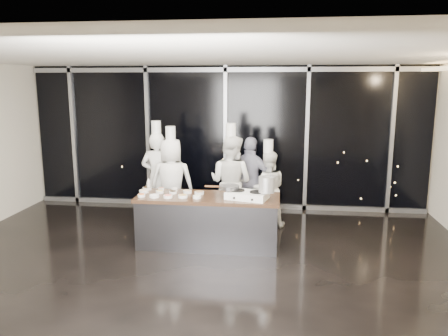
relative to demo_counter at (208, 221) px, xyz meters
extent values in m
plane|color=black|center=(0.00, -0.90, -0.45)|extent=(9.00, 9.00, 0.00)
cube|color=beige|center=(0.00, 2.60, 1.15)|extent=(9.00, 0.02, 3.20)
cube|color=beige|center=(0.00, -4.40, 1.15)|extent=(9.00, 0.02, 3.20)
cube|color=white|center=(0.00, -0.90, 2.75)|extent=(9.00, 7.00, 0.02)
cube|color=black|center=(0.00, 2.54, 1.15)|extent=(8.90, 0.04, 3.18)
cube|color=gray|center=(0.00, 2.49, 2.65)|extent=(8.90, 0.08, 0.10)
cube|color=gray|center=(0.00, 2.49, -0.40)|extent=(8.90, 0.08, 0.10)
cube|color=gray|center=(-3.60, 2.49, 1.15)|extent=(0.08, 0.08, 3.20)
cube|color=gray|center=(-1.80, 2.49, 1.15)|extent=(0.08, 0.08, 3.20)
cube|color=gray|center=(0.00, 2.49, 1.15)|extent=(0.08, 0.08, 3.20)
cube|color=gray|center=(1.80, 2.49, 1.15)|extent=(0.08, 0.08, 3.20)
cube|color=gray|center=(3.60, 2.49, 1.15)|extent=(0.08, 0.08, 3.20)
cube|color=#37373C|center=(0.00, 0.00, -0.03)|extent=(2.40, 0.80, 0.84)
cube|color=#422A1C|center=(0.00, 0.00, 0.42)|extent=(2.46, 0.86, 0.06)
cube|color=white|center=(0.68, -0.10, 0.51)|extent=(0.76, 0.57, 0.12)
cylinder|color=black|center=(0.52, -0.06, 0.58)|extent=(0.28, 0.28, 0.02)
cylinder|color=black|center=(0.85, -0.14, 0.58)|extent=(0.28, 0.28, 0.02)
cylinder|color=black|center=(0.48, -0.27, 0.50)|extent=(0.04, 0.03, 0.04)
cylinder|color=black|center=(0.78, -0.35, 0.50)|extent=(0.04, 0.03, 0.04)
cylinder|color=slate|center=(0.37, 0.00, 0.62)|extent=(0.42, 0.42, 0.06)
cube|color=#4C2B14|center=(0.08, 0.07, 0.62)|extent=(0.25, 0.09, 0.02)
cylinder|color=#BDBDC0|center=(1.01, -0.17, 0.72)|extent=(0.32, 0.32, 0.26)
cylinder|color=white|center=(-1.12, -0.20, 0.47)|extent=(0.13, 0.13, 0.04)
cylinder|color=orange|center=(-1.12, -0.20, 0.49)|extent=(0.11, 0.11, 0.01)
cylinder|color=white|center=(-1.17, 0.09, 0.47)|extent=(0.17, 0.17, 0.04)
cylinder|color=beige|center=(-1.17, 0.09, 0.49)|extent=(0.14, 0.14, 0.01)
cylinder|color=white|center=(-1.17, 0.30, 0.47)|extent=(0.16, 0.16, 0.04)
cylinder|color=#301F0E|center=(-1.17, 0.30, 0.49)|extent=(0.13, 0.13, 0.01)
cylinder|color=white|center=(-0.89, -0.21, 0.47)|extent=(0.16, 0.16, 0.04)
cylinder|color=white|center=(-0.89, -0.21, 0.49)|extent=(0.13, 0.13, 0.01)
cylinder|color=white|center=(-0.87, 0.08, 0.47)|extent=(0.14, 0.14, 0.04)
cylinder|color=#E6C973|center=(-0.87, 0.08, 0.49)|extent=(0.12, 0.12, 0.01)
cylinder|color=white|center=(-0.91, 0.31, 0.47)|extent=(0.11, 0.11, 0.04)
cylinder|color=#8C5A46|center=(-0.91, 0.31, 0.49)|extent=(0.09, 0.09, 0.01)
cylinder|color=white|center=(-0.65, -0.21, 0.47)|extent=(0.15, 0.15, 0.04)
cylinder|color=#F87B66|center=(-0.65, -0.21, 0.49)|extent=(0.12, 0.12, 0.01)
cylinder|color=white|center=(-0.64, 0.08, 0.47)|extent=(0.13, 0.13, 0.04)
cylinder|color=black|center=(-0.64, 0.08, 0.49)|extent=(0.11, 0.11, 0.01)
cylinder|color=white|center=(-0.66, 0.31, 0.47)|extent=(0.11, 0.11, 0.04)
cylinder|color=silver|center=(-0.66, 0.31, 0.49)|extent=(0.09, 0.09, 0.01)
cylinder|color=white|center=(-0.41, -0.16, 0.47)|extent=(0.16, 0.16, 0.04)
cylinder|color=tan|center=(-0.41, -0.16, 0.49)|extent=(0.13, 0.13, 0.01)
cylinder|color=white|center=(-0.39, 0.16, 0.47)|extent=(0.15, 0.15, 0.04)
cylinder|color=tan|center=(-0.39, 0.16, 0.49)|extent=(0.13, 0.13, 0.01)
cylinder|color=white|center=(-0.16, -0.18, 0.47)|extent=(0.14, 0.14, 0.04)
cylinder|color=beige|center=(-0.16, -0.18, 0.49)|extent=(0.11, 0.11, 0.01)
cylinder|color=white|center=(-0.17, 0.10, 0.47)|extent=(0.17, 0.17, 0.04)
cylinder|color=olive|center=(-0.17, 0.10, 0.49)|extent=(0.14, 0.14, 0.01)
cylinder|color=silver|center=(-1.14, 0.30, 0.53)|extent=(0.06, 0.06, 0.17)
cone|color=silver|center=(-1.14, 0.30, 0.64)|extent=(0.05, 0.05, 0.06)
imported|color=white|center=(-1.24, 1.23, 0.47)|extent=(0.69, 0.47, 1.85)
cylinder|color=white|center=(-1.24, 1.23, 1.50)|extent=(0.20, 0.20, 0.26)
imported|color=white|center=(-0.88, 0.99, 0.43)|extent=(0.93, 0.67, 1.77)
cylinder|color=white|center=(-0.88, 0.99, 1.41)|extent=(0.21, 0.21, 0.26)
imported|color=white|center=(0.28, 1.01, 0.47)|extent=(1.09, 0.98, 1.84)
cylinder|color=white|center=(0.28, 1.01, 1.48)|extent=(0.25, 0.25, 0.26)
imported|color=#141537|center=(0.66, 1.29, 0.44)|extent=(1.12, 0.73, 1.78)
imported|color=white|center=(0.99, 1.21, 0.30)|extent=(0.80, 0.66, 1.51)
cylinder|color=white|center=(0.99, 1.21, 1.16)|extent=(0.21, 0.21, 0.26)
camera|label=1|loc=(1.19, -7.20, 2.36)|focal=35.00mm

